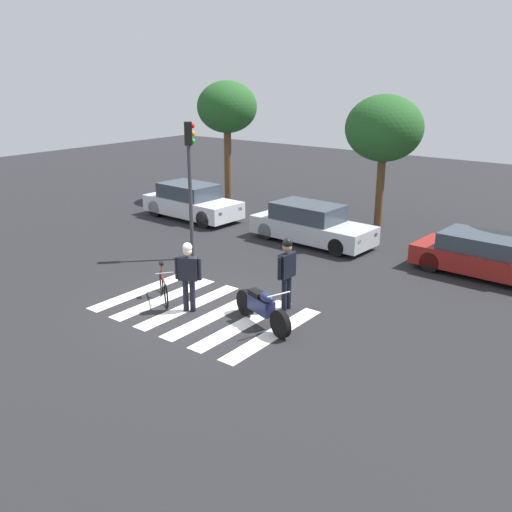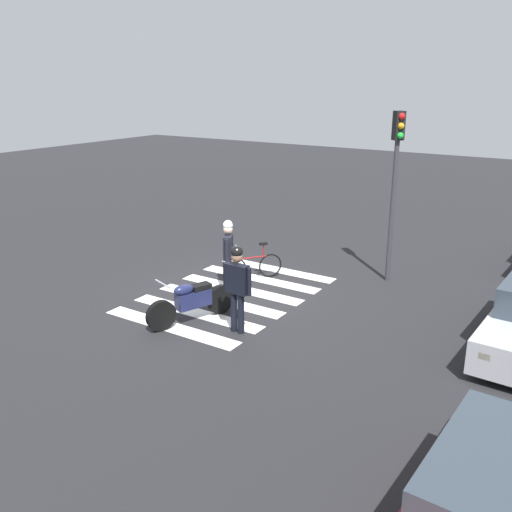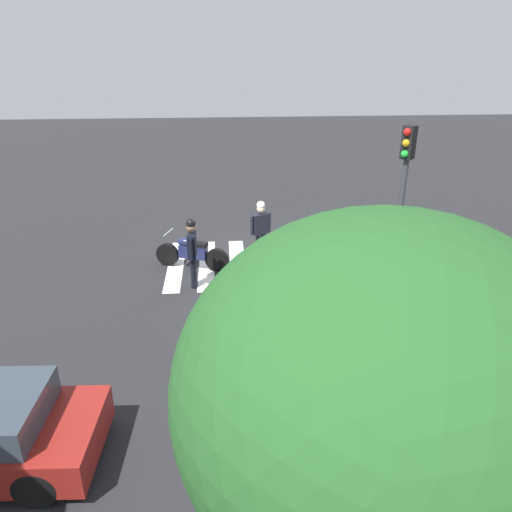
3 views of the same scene
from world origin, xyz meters
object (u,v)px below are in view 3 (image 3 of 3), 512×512
at_px(car_silver_sedan, 346,398).
at_px(officer_by_motorcycle, 261,226).
at_px(leaning_bicycle, 295,248).
at_px(officer_on_foot, 192,247).
at_px(police_motorcycle, 192,253).
at_px(traffic_light_pole, 402,193).

bearing_deg(car_silver_sedan, officer_by_motorcycle, -83.40).
bearing_deg(leaning_bicycle, officer_on_foot, 27.37).
bearing_deg(police_motorcycle, car_silver_sedan, 113.01).
relative_size(officer_by_motorcycle, traffic_light_pole, 0.42).
distance_m(police_motorcycle, car_silver_sedan, 7.18).
bearing_deg(officer_by_motorcycle, traffic_light_pole, 132.39).
xyz_separation_m(officer_by_motorcycle, car_silver_sedan, (-0.81, 7.04, -0.40)).
bearing_deg(leaning_bicycle, police_motorcycle, 6.70).
height_order(officer_on_foot, officer_by_motorcycle, officer_on_foot).
height_order(officer_on_foot, traffic_light_pole, traffic_light_pole).
xyz_separation_m(car_silver_sedan, traffic_light_pole, (-2.04, -3.91, 2.27)).
distance_m(leaning_bicycle, officer_on_foot, 3.36).
bearing_deg(officer_on_foot, leaning_bicycle, -152.63).
distance_m(officer_on_foot, traffic_light_pole, 5.32).
bearing_deg(traffic_light_pole, officer_by_motorcycle, -47.61).
bearing_deg(car_silver_sedan, leaning_bicycle, -91.61).
bearing_deg(leaning_bicycle, car_silver_sedan, 88.39).
xyz_separation_m(officer_on_foot, car_silver_sedan, (-2.72, 5.46, -0.46)).
distance_m(officer_on_foot, car_silver_sedan, 6.11).
xyz_separation_m(leaning_bicycle, traffic_light_pole, (-1.85, 3.06, 2.56)).
height_order(police_motorcycle, leaning_bicycle, police_motorcycle).
bearing_deg(traffic_light_pole, car_silver_sedan, 62.37).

